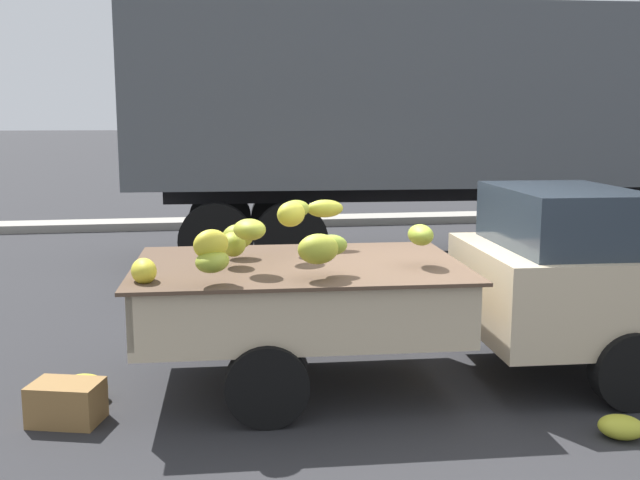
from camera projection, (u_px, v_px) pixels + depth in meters
ground at (432, 381)px, 6.64m from camera, size 220.00×220.00×0.00m
curb_strip at (296, 221)px, 16.04m from camera, size 80.00×0.80×0.16m
pickup_truck at (516, 280)px, 6.62m from camera, size 4.97×2.06×1.70m
semi_trailer at (502, 101)px, 12.14m from camera, size 12.11×3.19×3.95m
fallen_banana_bunch_near_tailgate at (84, 387)px, 6.19m from camera, size 0.45×0.36×0.22m
fallen_banana_bunch_by_wheel at (621, 427)px, 5.45m from camera, size 0.40×0.37×0.17m
produce_crate at (66, 403)px, 5.73m from camera, size 0.60×0.49×0.32m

